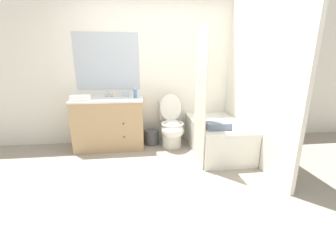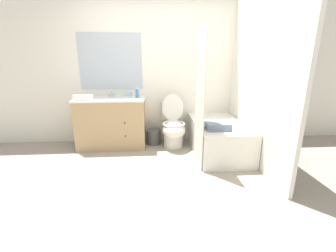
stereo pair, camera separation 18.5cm
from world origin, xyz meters
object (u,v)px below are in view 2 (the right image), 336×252
soap_dispenser (137,93)px  bath_towel_folded (218,126)px  tissue_box (129,94)px  wastebasket (154,137)px  vanity_cabinet (112,122)px  sink_faucet (112,94)px  toilet (173,127)px  bathtub (218,137)px  hand_towel_folded (83,97)px

soap_dispenser → bath_towel_folded: (1.17, -0.81, -0.37)m
tissue_box → bath_towel_folded: (1.33, -0.97, -0.33)m
wastebasket → soap_dispenser: (-0.26, -0.03, 0.79)m
vanity_cabinet → wastebasket: 0.77m
wastebasket → tissue_box: 0.88m
sink_faucet → wastebasket: sink_faucet is taller
vanity_cabinet → toilet: 1.06m
bathtub → tissue_box: 1.70m
wastebasket → toilet: bearing=-22.3°
vanity_cabinet → hand_towel_folded: hand_towel_folded is taller
toilet → hand_towel_folded: size_ratio=3.23×
toilet → wastebasket: size_ratio=3.46×
toilet → soap_dispenser: size_ratio=5.25×
sink_faucet → bath_towel_folded: sink_faucet is taller
wastebasket → bath_towel_folded: (0.91, -0.84, 0.42)m
toilet → tissue_box: (-0.76, 0.27, 0.54)m
vanity_cabinet → bath_towel_folded: bearing=-25.8°
toilet → hand_towel_folded: (-1.45, -0.08, 0.55)m
vanity_cabinet → hand_towel_folded: size_ratio=4.14×
sink_faucet → vanity_cabinet: bearing=-90.0°
tissue_box → bath_towel_folded: bearing=-35.9°
bath_towel_folded → toilet: bearing=129.1°
vanity_cabinet → tissue_box: tissue_box is taller
hand_towel_folded → soap_dispenser: bearing=12.3°
sink_faucet → tissue_box: (0.29, 0.00, 0.00)m
toilet → bath_towel_folded: 0.93m
tissue_box → hand_towel_folded: bearing=-153.3°
toilet → wastebasket: 0.43m
tissue_box → soap_dispenser: bearing=-44.4°
soap_dispenser → bath_towel_folded: size_ratio=0.49×
tissue_box → soap_dispenser: size_ratio=0.67×
bathtub → hand_towel_folded: size_ratio=4.97×
soap_dispenser → hand_towel_folded: bearing=-167.7°
vanity_cabinet → sink_faucet: sink_faucet is taller
vanity_cabinet → wastebasket: bearing=4.7°
wastebasket → tissue_box: size_ratio=2.26×
tissue_box → toilet: bearing=-19.2°
sink_faucet → bathtub: size_ratio=0.10×
tissue_box → vanity_cabinet: bearing=-147.6°
hand_towel_folded → toilet: bearing=3.1°
toilet → tissue_box: size_ratio=7.80×
vanity_cabinet → hand_towel_folded: 0.62m
sink_faucet → soap_dispenser: 0.48m
toilet → bath_towel_folded: size_ratio=2.58×
vanity_cabinet → bathtub: bearing=-13.0°
sink_faucet → soap_dispenser: soap_dispenser is taller
bathtub → wastebasket: 1.15m
soap_dispenser → toilet: bearing=-10.0°
toilet → wastebasket: (-0.34, 0.14, -0.21)m
wastebasket → sink_faucet: bearing=170.3°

